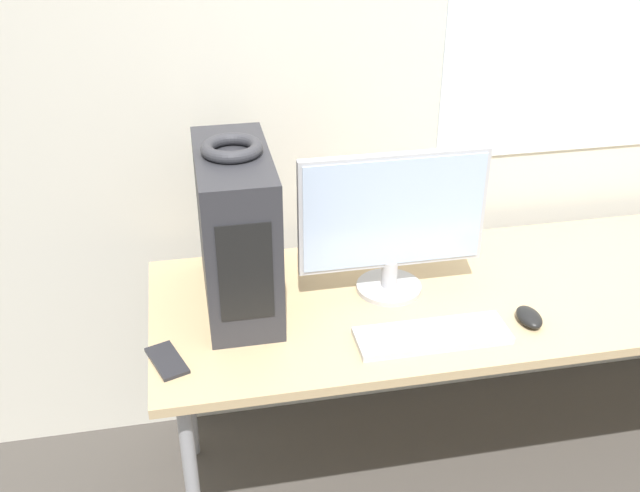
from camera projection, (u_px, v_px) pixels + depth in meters
name	position (u px, v px, depth m)	size (l,w,h in m)	color
wall_back	(530.00, 49.00, 2.44)	(8.00, 0.07, 2.70)	beige
desk	(569.00, 291.00, 2.34)	(2.57, 0.71, 0.77)	tan
pc_tower	(237.00, 231.00, 2.09)	(0.20, 0.45, 0.47)	#2D2D33
headphones	(232.00, 148.00, 1.97)	(0.17, 0.17, 0.03)	#333338
monitor_main	(393.00, 220.00, 2.14)	(0.55, 0.20, 0.44)	#B7B7BC
keyboard	(432.00, 335.00, 2.04)	(0.42, 0.14, 0.02)	silver
mouse	(529.00, 317.00, 2.11)	(0.06, 0.11, 0.03)	black
cell_phone	(167.00, 361.00, 1.95)	(0.12, 0.16, 0.01)	#232328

